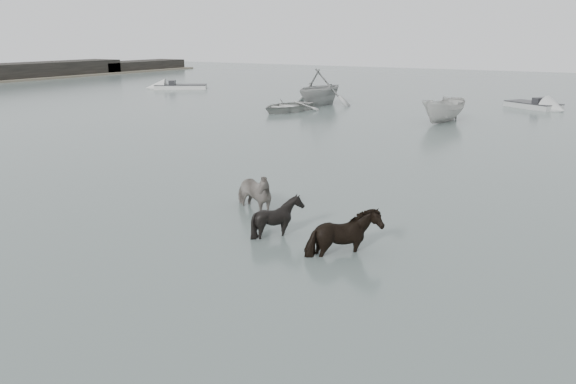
# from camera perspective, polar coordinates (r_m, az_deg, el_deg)

# --- Properties ---
(ground) EXTENTS (140.00, 140.00, 0.00)m
(ground) POSITION_cam_1_polar(r_m,az_deg,el_deg) (13.33, 0.53, -4.54)
(ground) COLOR #4D5C59
(ground) RESTS_ON ground
(pony_pinto) EXTENTS (1.81, 1.24, 1.40)m
(pony_pinto) POSITION_cam_1_polar(r_m,az_deg,el_deg) (15.18, -3.69, 0.73)
(pony_pinto) COLOR black
(pony_pinto) RESTS_ON ground
(pony_dark) EXTENTS (1.48, 1.63, 1.40)m
(pony_dark) POSITION_cam_1_polar(r_m,az_deg,el_deg) (12.04, 5.81, -3.33)
(pony_dark) COLOR black
(pony_dark) RESTS_ON ground
(pony_black) EXTENTS (1.26, 1.17, 1.18)m
(pony_black) POSITION_cam_1_polar(r_m,az_deg,el_deg) (13.22, -1.05, -2.01)
(pony_black) COLOR black
(pony_black) RESTS_ON ground
(rowboat_lead) EXTENTS (3.64, 4.60, 0.86)m
(rowboat_lead) POSITION_cam_1_polar(r_m,az_deg,el_deg) (35.46, -0.07, 8.89)
(rowboat_lead) COLOR #B0B0AB
(rowboat_lead) RESTS_ON ground
(rowboat_trail) EXTENTS (4.64, 5.24, 2.57)m
(rowboat_trail) POSITION_cam_1_polar(r_m,az_deg,el_deg) (38.78, 3.31, 10.71)
(rowboat_trail) COLOR #A4A6A3
(rowboat_trail) RESTS_ON ground
(boat_small) EXTENTS (2.16, 4.06, 1.49)m
(boat_small) POSITION_cam_1_polar(r_m,az_deg,el_deg) (31.96, 15.58, 8.15)
(boat_small) COLOR #B8B8B3
(boat_small) RESTS_ON ground
(skiff_outer) EXTENTS (6.06, 4.76, 0.75)m
(skiff_outer) POSITION_cam_1_polar(r_m,az_deg,el_deg) (51.50, -10.83, 10.67)
(skiff_outer) COLOR silver
(skiff_outer) RESTS_ON ground
(skiff_mid) EXTENTS (4.85, 3.97, 0.75)m
(skiff_mid) POSITION_cam_1_polar(r_m,az_deg,el_deg) (40.33, 23.66, 8.34)
(skiff_mid) COLOR #A9ABA8
(skiff_mid) RESTS_ON ground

